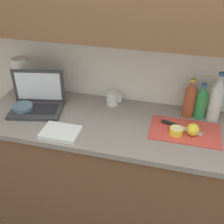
{
  "coord_description": "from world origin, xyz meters",
  "views": [
    {
      "loc": [
        -0.0,
        -1.4,
        1.93
      ],
      "look_at": [
        -0.37,
        -0.01,
        1.02
      ],
      "focal_mm": 45.0,
      "sensor_mm": 36.0,
      "label": 1
    }
  ],
  "objects_px": {
    "bottle_green_soda": "(217,99)",
    "bowl_white": "(23,108)",
    "lemon_half_cut": "(176,131)",
    "lemon_whole_beside": "(193,130)",
    "laptop": "(38,100)",
    "knife": "(175,125)",
    "paper_towel_roll": "(23,77)",
    "bottle_oil_tall": "(201,102)",
    "measuring_cup": "(113,98)",
    "cutting_board": "(185,131)",
    "bottle_water_clear": "(190,99)"
  },
  "relations": [
    {
      "from": "paper_towel_roll",
      "to": "laptop",
      "type": "bearing_deg",
      "value": -40.95
    },
    {
      "from": "cutting_board",
      "to": "knife",
      "type": "distance_m",
      "value": 0.07
    },
    {
      "from": "bottle_oil_tall",
      "to": "paper_towel_roll",
      "type": "relative_size",
      "value": 0.86
    },
    {
      "from": "cutting_board",
      "to": "knife",
      "type": "height_order",
      "value": "knife"
    },
    {
      "from": "bottle_green_soda",
      "to": "bowl_white",
      "type": "bearing_deg",
      "value": -169.4
    },
    {
      "from": "bottle_oil_tall",
      "to": "bowl_white",
      "type": "xyz_separation_m",
      "value": [
        -1.12,
        -0.23,
        -0.08
      ]
    },
    {
      "from": "bowl_white",
      "to": "paper_towel_roll",
      "type": "xyz_separation_m",
      "value": [
        -0.11,
        0.23,
        0.11
      ]
    },
    {
      "from": "measuring_cup",
      "to": "bottle_oil_tall",
      "type": "bearing_deg",
      "value": -1.73
    },
    {
      "from": "cutting_board",
      "to": "bottle_water_clear",
      "type": "height_order",
      "value": "bottle_water_clear"
    },
    {
      "from": "bottle_green_soda",
      "to": "bottle_water_clear",
      "type": "bearing_deg",
      "value": 180.0
    },
    {
      "from": "knife",
      "to": "lemon_whole_beside",
      "type": "xyz_separation_m",
      "value": [
        0.11,
        -0.06,
        0.03
      ]
    },
    {
      "from": "bottle_green_soda",
      "to": "bowl_white",
      "type": "distance_m",
      "value": 1.23
    },
    {
      "from": "knife",
      "to": "lemon_half_cut",
      "type": "distance_m",
      "value": 0.08
    },
    {
      "from": "laptop",
      "to": "cutting_board",
      "type": "xyz_separation_m",
      "value": [
        0.97,
        -0.03,
        -0.06
      ]
    },
    {
      "from": "bottle_oil_tall",
      "to": "knife",
      "type": "bearing_deg",
      "value": -132.04
    },
    {
      "from": "laptop",
      "to": "measuring_cup",
      "type": "distance_m",
      "value": 0.5
    },
    {
      "from": "bottle_water_clear",
      "to": "measuring_cup",
      "type": "xyz_separation_m",
      "value": [
        -0.5,
        0.02,
        -0.07
      ]
    },
    {
      "from": "lemon_half_cut",
      "to": "bowl_white",
      "type": "bearing_deg",
      "value": 179.7
    },
    {
      "from": "laptop",
      "to": "bottle_green_soda",
      "type": "relative_size",
      "value": 1.19
    },
    {
      "from": "lemon_whole_beside",
      "to": "paper_towel_roll",
      "type": "xyz_separation_m",
      "value": [
        -1.2,
        0.22,
        0.09
      ]
    },
    {
      "from": "measuring_cup",
      "to": "bowl_white",
      "type": "distance_m",
      "value": 0.6
    },
    {
      "from": "lemon_half_cut",
      "to": "paper_towel_roll",
      "type": "height_order",
      "value": "paper_towel_roll"
    },
    {
      "from": "bottle_green_soda",
      "to": "lemon_whole_beside",
      "type": "bearing_deg",
      "value": -118.76
    },
    {
      "from": "lemon_half_cut",
      "to": "lemon_whole_beside",
      "type": "xyz_separation_m",
      "value": [
        0.09,
        0.01,
        0.02
      ]
    },
    {
      "from": "bottle_water_clear",
      "to": "cutting_board",
      "type": "bearing_deg",
      "value": -92.1
    },
    {
      "from": "lemon_whole_beside",
      "to": "bowl_white",
      "type": "xyz_separation_m",
      "value": [
        -1.09,
        -0.01,
        -0.02
      ]
    },
    {
      "from": "bottle_green_soda",
      "to": "paper_towel_roll",
      "type": "distance_m",
      "value": 1.32
    },
    {
      "from": "bottle_green_soda",
      "to": "measuring_cup",
      "type": "distance_m",
      "value": 0.67
    },
    {
      "from": "paper_towel_roll",
      "to": "cutting_board",
      "type": "bearing_deg",
      "value": -9.32
    },
    {
      "from": "laptop",
      "to": "bowl_white",
      "type": "bearing_deg",
      "value": -151.62
    },
    {
      "from": "lemon_whole_beside",
      "to": "lemon_half_cut",
      "type": "bearing_deg",
      "value": -172.41
    },
    {
      "from": "cutting_board",
      "to": "lemon_half_cut",
      "type": "relative_size",
      "value": 5.3
    },
    {
      "from": "laptop",
      "to": "paper_towel_roll",
      "type": "xyz_separation_m",
      "value": [
        -0.19,
        0.16,
        0.08
      ]
    },
    {
      "from": "measuring_cup",
      "to": "laptop",
      "type": "bearing_deg",
      "value": -159.22
    },
    {
      "from": "lemon_whole_beside",
      "to": "bottle_green_soda",
      "type": "bearing_deg",
      "value": 61.24
    },
    {
      "from": "cutting_board",
      "to": "bottle_green_soda",
      "type": "distance_m",
      "value": 0.29
    },
    {
      "from": "lemon_whole_beside",
      "to": "bottle_green_soda",
      "type": "distance_m",
      "value": 0.27
    },
    {
      "from": "lemon_whole_beside",
      "to": "measuring_cup",
      "type": "bearing_deg",
      "value": 156.36
    },
    {
      "from": "cutting_board",
      "to": "knife",
      "type": "xyz_separation_m",
      "value": [
        -0.06,
        0.03,
        0.01
      ]
    },
    {
      "from": "laptop",
      "to": "lemon_whole_beside",
      "type": "xyz_separation_m",
      "value": [
        1.01,
        -0.06,
        -0.01
      ]
    },
    {
      "from": "knife",
      "to": "bottle_oil_tall",
      "type": "distance_m",
      "value": 0.23
    },
    {
      "from": "bottle_oil_tall",
      "to": "bottle_green_soda",
      "type": "bearing_deg",
      "value": 0.0
    },
    {
      "from": "knife",
      "to": "paper_towel_roll",
      "type": "relative_size",
      "value": 0.91
    },
    {
      "from": "knife",
      "to": "bottle_water_clear",
      "type": "distance_m",
      "value": 0.2
    },
    {
      "from": "cutting_board",
      "to": "bottle_water_clear",
      "type": "distance_m",
      "value": 0.22
    },
    {
      "from": "measuring_cup",
      "to": "paper_towel_roll",
      "type": "distance_m",
      "value": 0.66
    },
    {
      "from": "bottle_green_soda",
      "to": "bottle_oil_tall",
      "type": "relative_size",
      "value": 1.36
    },
    {
      "from": "cutting_board",
      "to": "knife",
      "type": "relative_size",
      "value": 1.64
    },
    {
      "from": "bottle_oil_tall",
      "to": "bottle_water_clear",
      "type": "relative_size",
      "value": 0.9
    },
    {
      "from": "laptop",
      "to": "lemon_whole_beside",
      "type": "relative_size",
      "value": 5.23
    }
  ]
}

